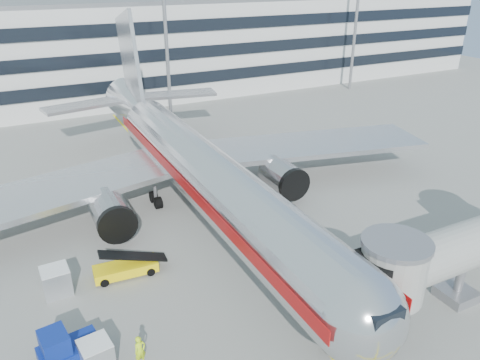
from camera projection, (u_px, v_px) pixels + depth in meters
name	position (u px, v px, depth m)	size (l,w,h in m)	color
ground	(260.00, 277.00, 33.35)	(180.00, 180.00, 0.00)	gray
lead_in_line	(205.00, 216.00, 41.46)	(0.25, 70.00, 0.01)	#FFE80D
main_jet	(196.00, 165.00, 41.10)	(50.95, 48.70, 16.06)	silver
terminal	(90.00, 49.00, 77.12)	(150.00, 24.25, 15.60)	silver
light_mast_centre	(164.00, 9.00, 64.54)	(2.40, 1.20, 25.45)	gray
light_mast_east	(358.00, 1.00, 78.54)	(2.40, 1.20, 25.45)	gray
belt_loader	(126.00, 268.00, 33.27)	(4.73, 1.95, 2.24)	yellow
baggage_tug	(66.00, 350.00, 25.56)	(3.45, 2.46, 2.41)	navy
cargo_container_left	(96.00, 355.00, 25.46)	(1.82, 1.82, 1.73)	#B2B5B9
cargo_container_right	(56.00, 281.00, 31.35)	(1.85, 1.85, 1.89)	#B2B5B9
ramp_worker	(140.00, 351.00, 25.65)	(0.69, 0.45, 1.88)	#CDF81A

